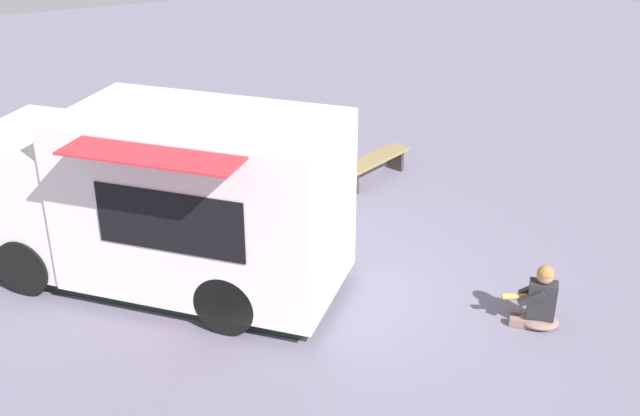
{
  "coord_description": "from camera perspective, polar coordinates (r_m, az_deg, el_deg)",
  "views": [
    {
      "loc": [
        -10.12,
        3.87,
        6.02
      ],
      "look_at": [
        -0.45,
        -0.71,
        0.83
      ],
      "focal_mm": 44.27,
      "sensor_mm": 36.0,
      "label": 1
    }
  ],
  "objects": [
    {
      "name": "person_customer",
      "position": [
        10.87,
        15.56,
        -6.53
      ],
      "size": [
        0.7,
        0.78,
        0.91
      ],
      "color": "#81655D",
      "rests_on": "ground_plane"
    },
    {
      "name": "food_truck",
      "position": [
        11.24,
        -11.29,
        0.25
      ],
      "size": [
        5.09,
        5.2,
        2.61
      ],
      "color": "silver",
      "rests_on": "ground_plane"
    },
    {
      "name": "plaza_bench",
      "position": [
        14.78,
        3.91,
        3.26
      ],
      "size": [
        1.08,
        1.76,
        0.45
      ],
      "color": "olive",
      "rests_on": "ground_plane"
    },
    {
      "name": "planter_flowering_near",
      "position": [
        16.33,
        -2.98,
        5.46
      ],
      "size": [
        0.4,
        0.4,
        0.63
      ],
      "color": "#A09981",
      "rests_on": "ground_plane"
    },
    {
      "name": "ground_plane",
      "position": [
        12.39,
        -3.87,
        -3.24
      ],
      "size": [
        40.0,
        40.0,
        0.0
      ],
      "primitive_type": "plane",
      "color": "slate"
    }
  ]
}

